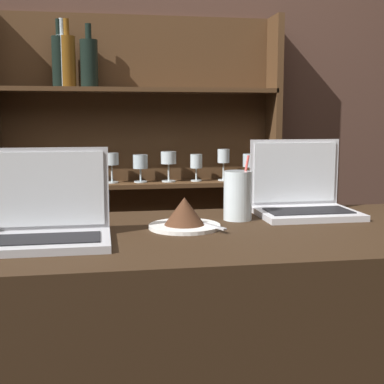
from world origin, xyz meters
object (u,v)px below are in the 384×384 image
object	(u,v)px
laptop_far	(302,198)
cake_plate	(185,216)
laptop_near	(45,221)
water_glass	(238,195)

from	to	relation	value
laptop_far	cake_plate	world-z (taller)	laptop_far
laptop_far	cake_plate	bearing A→B (deg)	-159.38
laptop_near	water_glass	world-z (taller)	laptop_near
laptop_far	water_glass	bearing A→B (deg)	-166.37
laptop_near	laptop_far	world-z (taller)	laptop_far
laptop_near	laptop_far	xyz separation A→B (m)	(0.74, 0.25, -0.00)
water_glass	laptop_far	bearing A→B (deg)	13.63
laptop_far	cake_plate	xyz separation A→B (m)	(-0.39, -0.15, -0.01)
laptop_near	cake_plate	bearing A→B (deg)	16.51
laptop_near	water_glass	distance (m)	0.56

